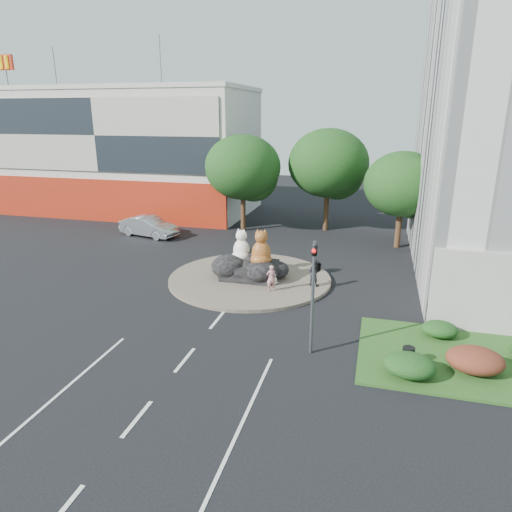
% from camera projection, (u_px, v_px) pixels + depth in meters
% --- Properties ---
extents(ground, '(120.00, 120.00, 0.00)m').
position_uv_depth(ground, '(185.00, 360.00, 19.13)').
color(ground, black).
rests_on(ground, ground).
extents(roundabout_island, '(10.00, 10.00, 0.20)m').
position_uv_depth(roundabout_island, '(250.00, 278.00, 28.31)').
color(roundabout_island, brown).
rests_on(roundabout_island, ground).
extents(rock_plinth, '(3.20, 2.60, 0.90)m').
position_uv_depth(rock_plinth, '(250.00, 270.00, 28.15)').
color(rock_plinth, black).
rests_on(rock_plinth, roundabout_island).
extents(shophouse_block, '(25.20, 12.30, 17.40)m').
position_uv_depth(shophouse_block, '(130.00, 151.00, 47.47)').
color(shophouse_block, '#BBB3A8').
rests_on(shophouse_block, ground).
extents(grass_verge, '(10.00, 6.00, 0.12)m').
position_uv_depth(grass_verge, '(482.00, 362.00, 18.89)').
color(grass_verge, '#214717').
rests_on(grass_verge, ground).
extents(tree_left, '(6.46, 6.46, 8.27)m').
position_uv_depth(tree_left, '(244.00, 170.00, 38.86)').
color(tree_left, '#382314').
rests_on(tree_left, ground).
extents(tree_mid, '(6.84, 6.84, 8.76)m').
position_uv_depth(tree_mid, '(329.00, 167.00, 38.87)').
color(tree_mid, '#382314').
rests_on(tree_mid, ground).
extents(tree_right, '(5.70, 5.70, 7.30)m').
position_uv_depth(tree_right, '(403.00, 187.00, 33.98)').
color(tree_right, '#382314').
rests_on(tree_right, ground).
extents(hedge_near_green, '(2.00, 1.60, 0.90)m').
position_uv_depth(hedge_near_green, '(410.00, 365.00, 17.64)').
color(hedge_near_green, '#103411').
rests_on(hedge_near_green, grass_verge).
extents(hedge_red, '(2.20, 1.76, 0.99)m').
position_uv_depth(hedge_red, '(475.00, 360.00, 17.93)').
color(hedge_red, '#522116').
rests_on(hedge_red, grass_verge).
extents(hedge_back_green, '(1.60, 1.28, 0.72)m').
position_uv_depth(hedge_back_green, '(440.00, 329.00, 20.80)').
color(hedge_back_green, '#103411').
rests_on(hedge_back_green, grass_verge).
extents(traffic_light, '(0.44, 1.24, 5.00)m').
position_uv_depth(traffic_light, '(316.00, 274.00, 18.62)').
color(traffic_light, '#595B60').
rests_on(traffic_light, ground).
extents(street_lamp, '(2.34, 0.22, 8.06)m').
position_uv_depth(street_lamp, '(494.00, 229.00, 21.95)').
color(street_lamp, '#595B60').
rests_on(street_lamp, ground).
extents(cat_white, '(1.48, 1.36, 2.05)m').
position_uv_depth(cat_white, '(241.00, 245.00, 28.21)').
color(cat_white, white).
rests_on(cat_white, rock_plinth).
extents(cat_tabby, '(1.46, 1.30, 2.25)m').
position_uv_depth(cat_tabby, '(261.00, 247.00, 27.34)').
color(cat_tabby, '#B35025').
rests_on(cat_tabby, rock_plinth).
extents(kitten_calico, '(0.77, 0.72, 1.03)m').
position_uv_depth(kitten_calico, '(226.00, 271.00, 27.70)').
color(kitten_calico, white).
rests_on(kitten_calico, roundabout_island).
extents(kitten_white, '(0.62, 0.63, 0.79)m').
position_uv_depth(kitten_white, '(274.00, 278.00, 26.93)').
color(kitten_white, beige).
rests_on(kitten_white, roundabout_island).
extents(pedestrian_pink, '(0.66, 0.59, 1.53)m').
position_uv_depth(pedestrian_pink, '(271.00, 278.00, 25.88)').
color(pedestrian_pink, tan).
rests_on(pedestrian_pink, roundabout_island).
extents(pedestrian_dark, '(0.87, 0.73, 1.59)m').
position_uv_depth(pedestrian_dark, '(313.00, 273.00, 26.66)').
color(pedestrian_dark, black).
rests_on(pedestrian_dark, roundabout_island).
extents(parked_car, '(5.43, 2.93, 1.70)m').
position_uv_depth(parked_car, '(149.00, 226.00, 38.18)').
color(parked_car, '#B3B7BB').
rests_on(parked_car, ground).
extents(litter_bin, '(0.54, 0.54, 0.71)m').
position_uv_depth(litter_bin, '(408.00, 355.00, 18.57)').
color(litter_bin, black).
rests_on(litter_bin, grass_verge).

